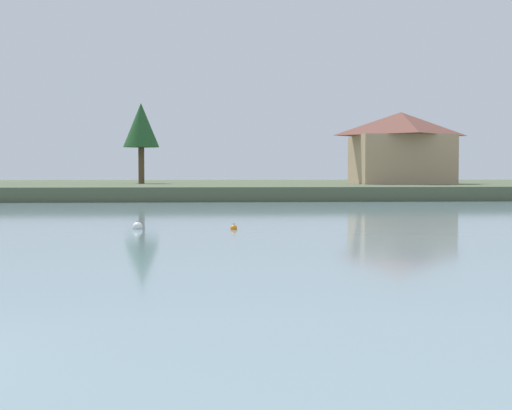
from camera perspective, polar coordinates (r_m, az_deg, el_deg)
far_shore_bank at (r=94.81m, az=-7.45°, el=1.34°), size 249.79×56.48×1.35m
mooring_buoy_white at (r=36.19m, az=-9.19°, el=-1.70°), size 0.50×0.50×0.55m
mooring_buoy_orange at (r=35.40m, az=-1.74°, el=-1.81°), size 0.33×0.33×0.38m
shore_tree_inland_a at (r=87.60m, az=-8.92°, el=6.08°), size 4.23×4.23×9.45m
cottage_hillside at (r=86.53m, az=11.17°, el=4.46°), size 11.24×10.29×8.25m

